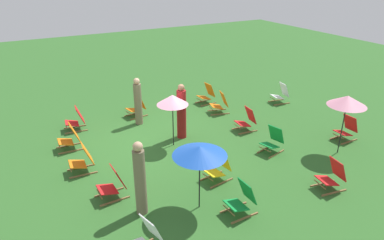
{
  "coord_description": "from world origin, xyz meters",
  "views": [
    {
      "loc": [
        9.5,
        -3.93,
        5.34
      ],
      "look_at": [
        0.0,
        1.2,
        0.5
      ],
      "focal_mm": 32.88,
      "sensor_mm": 36.0,
      "label": 1
    }
  ],
  "objects": [
    {
      "name": "umbrella_2",
      "position": [
        3.3,
        4.51,
        1.7
      ],
      "size": [
        1.12,
        1.12,
        1.86
      ],
      "color": "black",
      "rests_on": "ground"
    },
    {
      "name": "person_0",
      "position": [
        0.07,
        0.77,
        0.88
      ],
      "size": [
        0.32,
        0.32,
        1.85
      ],
      "rotation": [
        0.0,
        0.0,
        4.69
      ],
      "color": "maroon",
      "rests_on": "ground"
    },
    {
      "name": "deckchair_3",
      "position": [
        4.22,
        0.22,
        0.37
      ],
      "size": [
        0.5,
        0.77,
        0.83
      ],
      "rotation": [
        0.0,
        0.0,
        0.03
      ],
      "color": "olive",
      "rests_on": "ground"
    },
    {
      "name": "deckchair_0",
      "position": [
        0.66,
        2.99,
        0.37
      ],
      "size": [
        0.54,
        0.8,
        0.83
      ],
      "rotation": [
        0.0,
        0.0,
        -0.09
      ],
      "color": "olive",
      "rests_on": "ground"
    },
    {
      "name": "person_1",
      "position": [
        3.11,
        -1.8,
        0.9
      ],
      "size": [
        0.31,
        0.31,
        1.85
      ],
      "rotation": [
        0.0,
        0.0,
        0.18
      ],
      "color": "#72664C",
      "rests_on": "ground"
    },
    {
      "name": "umbrella_1",
      "position": [
        0.45,
        0.28,
        1.54
      ],
      "size": [
        0.97,
        0.97,
        1.7
      ],
      "color": "black",
      "rests_on": "ground"
    },
    {
      "name": "deckchair_13",
      "position": [
        4.36,
        -2.18,
        0.37
      ],
      "size": [
        0.66,
        0.86,
        0.83
      ],
      "rotation": [
        0.0,
        0.0,
        0.26
      ],
      "color": "olive",
      "rests_on": "ground"
    },
    {
      "name": "deckchair_1",
      "position": [
        -2.33,
        0.08,
        0.37
      ],
      "size": [
        0.6,
        0.83,
        0.83
      ],
      "rotation": [
        0.0,
        0.0,
        0.18
      ],
      "color": "olive",
      "rests_on": "ground"
    },
    {
      "name": "ground_plane",
      "position": [
        0.0,
        0.0,
        0.0
      ],
      "size": [
        40.0,
        40.0,
        0.0
      ],
      "primitive_type": "plane",
      "color": "#2D6026"
    },
    {
      "name": "deckchair_11",
      "position": [
        -2.24,
        3.1,
        0.37
      ],
      "size": [
        0.53,
        0.79,
        0.83
      ],
      "rotation": [
        0.0,
        0.0,
        0.08
      ],
      "color": "olive",
      "rests_on": "ground"
    },
    {
      "name": "deckchair_14",
      "position": [
        -0.82,
        5.83,
        0.37
      ],
      "size": [
        0.58,
        0.82,
        0.83
      ],
      "rotation": [
        0.0,
        0.0,
        -0.15
      ],
      "color": "olive",
      "rests_on": "ground"
    },
    {
      "name": "deckchair_4",
      "position": [
        0.67,
        -2.6,
        0.37
      ],
      "size": [
        0.52,
        0.79,
        0.83
      ],
      "rotation": [
        0.0,
        0.0,
        -0.06
      ],
      "color": "olive",
      "rests_on": "ground"
    },
    {
      "name": "deckchair_5",
      "position": [
        -1.11,
        3.04,
        0.37
      ],
      "size": [
        0.65,
        0.85,
        0.83
      ],
      "rotation": [
        0.0,
        0.0,
        -0.25
      ],
      "color": "olive",
      "rests_on": "ground"
    },
    {
      "name": "deckchair_6",
      "position": [
        2.79,
        5.44,
        0.37
      ],
      "size": [
        0.49,
        0.76,
        0.83
      ],
      "rotation": [
        0.0,
        0.0,
        0.01
      ],
      "color": "olive",
      "rests_on": "ground"
    },
    {
      "name": "deckchair_8",
      "position": [
        -0.85,
        -2.64,
        0.37
      ],
      "size": [
        0.51,
        0.78,
        0.83
      ],
      "rotation": [
        0.0,
        0.0,
        -0.04
      ],
      "color": "olive",
      "rests_on": "ground"
    },
    {
      "name": "deckchair_7",
      "position": [
        2.79,
        0.49,
        0.37
      ],
      "size": [
        0.57,
        0.82,
        0.83
      ],
      "rotation": [
        0.0,
        0.0,
        0.13
      ],
      "color": "olive",
      "rests_on": "ground"
    },
    {
      "name": "deckchair_12",
      "position": [
        -2.18,
        -2.19,
        0.37
      ],
      "size": [
        0.56,
        0.81,
        0.83
      ],
      "rotation": [
        0.0,
        0.0,
        -0.12
      ],
      "color": "olive",
      "rests_on": "ground"
    },
    {
      "name": "deckchair_9",
      "position": [
        4.52,
        2.83,
        0.37
      ],
      "size": [
        0.58,
        0.82,
        0.83
      ],
      "rotation": [
        0.0,
        0.0,
        -0.14
      ],
      "color": "olive",
      "rests_on": "ground"
    },
    {
      "name": "umbrella_0",
      "position": [
        3.58,
        -0.53,
        1.52
      ],
      "size": [
        1.25,
        1.25,
        1.64
      ],
      "color": "black",
      "rests_on": "ground"
    },
    {
      "name": "deckchair_10",
      "position": [
        2.21,
        -2.2,
        0.37
      ],
      "size": [
        0.5,
        0.78,
        0.83
      ],
      "rotation": [
        0.0,
        0.0,
        0.04
      ],
      "color": "olive",
      "rests_on": "ground"
    },
    {
      "name": "person_2",
      "position": [
        -1.63,
        -0.1,
        0.83
      ],
      "size": [
        0.31,
        0.31,
        1.72
      ],
      "rotation": [
        0.0,
        0.0,
        4.87
      ],
      "color": "#72664C",
      "rests_on": "ground"
    },
    {
      "name": "deckchair_2",
      "position": [
        2.28,
        2.77,
        0.37
      ],
      "size": [
        0.64,
        0.85,
        0.83
      ],
      "rotation": [
        0.0,
        0.0,
        0.24
      ],
      "color": "olive",
      "rests_on": "ground"
    }
  ]
}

